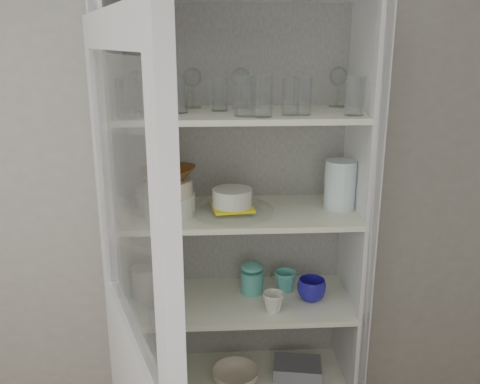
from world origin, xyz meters
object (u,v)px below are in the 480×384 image
(grey_bowl_stack, at_px, (340,184))
(goblet_1, at_px, (193,86))
(plate_stack_front, at_px, (169,204))
(plate_stack_back, at_px, (160,196))
(pantry_cabinet, at_px, (239,274))
(yellow_trivet, at_px, (232,207))
(white_ramekin, at_px, (232,197))
(cream_bowl, at_px, (168,187))
(tin_box, at_px, (297,369))
(white_canister, at_px, (144,282))
(goblet_3, at_px, (338,85))
(mug_white, at_px, (273,302))
(measuring_cups, at_px, (163,303))
(mug_teal, at_px, (285,281))
(teal_jar, at_px, (252,280))
(goblet_2, at_px, (241,86))
(mug_blue, at_px, (311,290))
(cream_dish, at_px, (236,376))
(goblet_0, at_px, (136,88))
(terracotta_bowl, at_px, (168,173))
(glass_platter, at_px, (232,210))

(grey_bowl_stack, bearing_deg, goblet_1, 168.23)
(plate_stack_front, height_order, plate_stack_back, plate_stack_front)
(pantry_cabinet, xyz_separation_m, yellow_trivet, (-0.03, -0.10, 0.34))
(plate_stack_back, xyz_separation_m, white_ramekin, (0.30, -0.13, 0.03))
(cream_bowl, distance_m, tin_box, 1.04)
(white_canister, bearing_deg, plate_stack_back, 35.05)
(goblet_3, relative_size, mug_white, 2.02)
(yellow_trivet, bearing_deg, measuring_cups, -174.60)
(mug_teal, height_order, teal_jar, teal_jar)
(grey_bowl_stack, height_order, teal_jar, grey_bowl_stack)
(plate_stack_front, relative_size, cream_bowl, 1.09)
(yellow_trivet, height_order, white_ramekin, white_ramekin)
(goblet_2, bearing_deg, goblet_3, 5.44)
(pantry_cabinet, height_order, white_canister, pantry_cabinet)
(mug_blue, distance_m, mug_white, 0.19)
(white_ramekin, relative_size, teal_jar, 1.33)
(goblet_1, height_order, yellow_trivet, goblet_1)
(cream_bowl, xyz_separation_m, grey_bowl_stack, (0.69, 0.04, -0.01))
(yellow_trivet, bearing_deg, mug_teal, 20.93)
(teal_jar, xyz_separation_m, cream_dish, (-0.08, -0.09, -0.43))
(mug_white, xyz_separation_m, teal_jar, (-0.07, 0.17, 0.02))
(goblet_0, relative_size, plate_stack_front, 0.79)
(goblet_3, relative_size, mug_teal, 1.83)
(terracotta_bowl, distance_m, mug_blue, 0.78)
(goblet_3, distance_m, mug_white, 0.93)
(yellow_trivet, bearing_deg, grey_bowl_stack, 4.94)
(pantry_cabinet, relative_size, mug_white, 23.68)
(plate_stack_front, bearing_deg, goblet_3, 13.49)
(pantry_cabinet, bearing_deg, measuring_cups, -158.23)
(goblet_1, relative_size, terracotta_bowl, 0.85)
(white_ramekin, distance_m, mug_teal, 0.49)
(yellow_trivet, relative_size, grey_bowl_stack, 0.79)
(glass_platter, height_order, yellow_trivet, yellow_trivet)
(pantry_cabinet, xyz_separation_m, mug_teal, (0.20, -0.01, -0.03))
(glass_platter, xyz_separation_m, teal_jar, (0.09, 0.08, -0.35))
(white_ramekin, height_order, mug_teal, white_ramekin)
(goblet_0, xyz_separation_m, goblet_1, (0.23, 0.01, 0.00))
(goblet_0, bearing_deg, pantry_cabinet, -6.85)
(cream_bowl, bearing_deg, goblet_0, 128.69)
(terracotta_bowl, bearing_deg, yellow_trivet, 1.51)
(goblet_1, bearing_deg, cream_bowl, -120.50)
(pantry_cabinet, height_order, teal_jar, pantry_cabinet)
(glass_platter, bearing_deg, cream_dish, -9.63)
(white_ramekin, relative_size, mug_blue, 1.32)
(goblet_0, bearing_deg, cream_dish, -21.49)
(pantry_cabinet, height_order, cream_dish, pantry_cabinet)
(plate_stack_back, height_order, white_canister, plate_stack_back)
(mug_blue, height_order, cream_dish, mug_blue)
(goblet_0, height_order, goblet_2, goblet_2)
(goblet_1, distance_m, mug_blue, 0.98)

